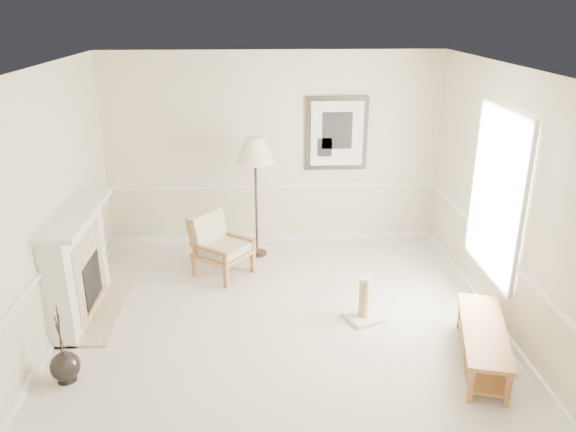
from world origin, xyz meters
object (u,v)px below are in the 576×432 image
object	(u,v)px
floor_vase	(65,367)
floor_lamp	(255,154)
armchair	(217,242)
bench	(483,340)
scratching_post	(364,306)

from	to	relation	value
floor_vase	floor_lamp	world-z (taller)	floor_lamp
armchair	floor_lamp	distance (m)	1.34
floor_vase	armchair	bearing A→B (deg)	59.80
floor_vase	bench	world-z (taller)	floor_vase
armchair	scratching_post	distance (m)	2.25
bench	floor_vase	bearing A→B (deg)	-179.03
floor_vase	scratching_post	world-z (taller)	floor_vase
armchair	floor_vase	bearing A→B (deg)	-172.68
armchair	scratching_post	xyz separation A→B (m)	(1.79, -1.33, -0.29)
bench	scratching_post	size ratio (longest dim) A/B	2.78
armchair	bench	size ratio (longest dim) A/B	0.62
floor_vase	bench	xyz separation A→B (m)	(4.20, 0.07, 0.12)
floor_vase	armchair	xyz separation A→B (m)	(1.35, 2.32, 0.30)
scratching_post	bench	bearing A→B (deg)	-41.13
floor_lamp	scratching_post	xyz separation A→B (m)	(1.25, -1.91, -1.37)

